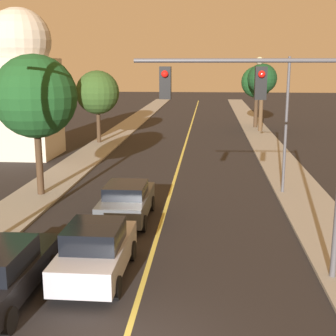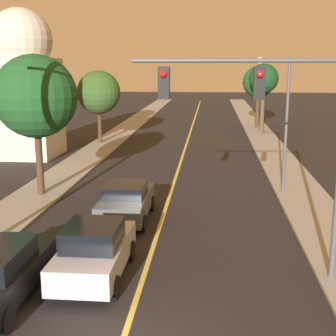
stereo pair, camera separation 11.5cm
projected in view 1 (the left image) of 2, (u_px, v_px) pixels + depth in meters
name	position (u px, v px, depth m)	size (l,w,h in m)	color
road_surface	(190.00, 130.00, 45.40)	(10.36, 80.00, 0.01)	black
sidewalk_left	(124.00, 129.00, 45.93)	(2.50, 80.00, 0.12)	gray
sidewalk_right	(256.00, 131.00, 44.84)	(2.50, 80.00, 0.12)	gray
car_near_lane_front	(96.00, 251.00, 13.93)	(1.92, 4.19, 1.70)	#A5A8B2
car_near_lane_second	(127.00, 201.00, 19.09)	(1.93, 4.23, 1.58)	#474C51
traffic_signal_mast	(275.00, 118.00, 13.03)	(5.95, 0.42, 6.51)	#47474C
streetlamp_right	(279.00, 106.00, 22.21)	(1.63, 0.36, 6.52)	#47474C
tree_left_near	(35.00, 97.00, 21.71)	(3.89, 3.89, 6.64)	#3D2B1C
tree_left_far	(98.00, 93.00, 36.89)	(3.43, 3.43, 5.70)	#3D2B1C
tree_right_near	(262.00, 79.00, 43.09)	(2.72, 2.72, 6.24)	#4C3823
tree_right_far	(257.00, 82.00, 45.82)	(3.08, 3.08, 6.00)	#3D2B1C
domed_building_left	(22.00, 83.00, 31.64)	(4.29, 4.29, 9.95)	#BCB29E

